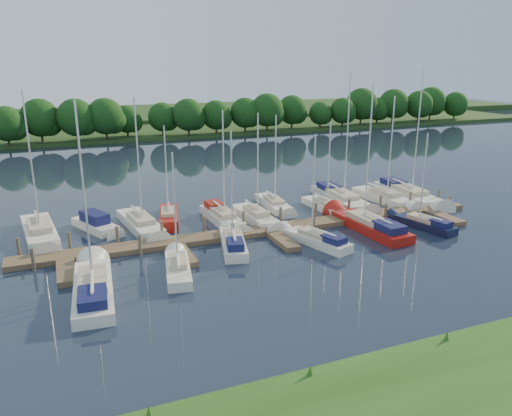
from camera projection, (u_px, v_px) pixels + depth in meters
name	position (u px, v px, depth m)	size (l,w,h in m)	color
ground	(314.00, 267.00, 34.61)	(260.00, 260.00, 0.00)	#192032
near_bank	(502.00, 406.00, 20.33)	(90.00, 10.00, 0.50)	#274E16
dock	(272.00, 232.00, 41.05)	(40.00, 6.00, 0.40)	brown
mooring_pilings	(266.00, 223.00, 41.93)	(38.24, 2.84, 2.00)	#473D33
far_shore	(137.00, 129.00, 101.14)	(180.00, 30.00, 0.60)	#1D3D17
distant_hill	(120.00, 115.00, 123.23)	(220.00, 40.00, 1.40)	#314920
treeline	(169.00, 116.00, 89.87)	(146.01, 9.95, 8.24)	#38281C
sailboat_n_0	(40.00, 234.00, 40.25)	(3.13, 9.63, 12.21)	white
motorboat	(96.00, 226.00, 42.00)	(3.64, 5.93, 1.93)	white
sailboat_n_2	(142.00, 226.00, 42.39)	(3.07, 9.06, 11.39)	white
sailboat_n_3	(169.00, 217.00, 44.66)	(2.84, 6.96, 8.81)	#9B150E
sailboat_n_4	(223.00, 219.00, 44.04)	(2.20, 7.99, 10.31)	white
sailboat_n_5	(256.00, 218.00, 44.29)	(2.19, 7.75, 10.02)	white
sailboat_n_6	(274.00, 205.00, 48.45)	(2.06, 7.31, 9.28)	white
sailboat_n_7	(326.00, 207.00, 47.66)	(1.99, 6.85, 8.75)	white
sailboat_n_8	(342.00, 200.00, 50.15)	(3.00, 10.47, 13.10)	white
sailboat_n_9	(385.00, 199.00, 50.45)	(2.81, 8.60, 10.98)	white
sailboat_n_10	(409.00, 195.00, 51.71)	(3.26, 10.86, 13.59)	white
sailboat_s_0	(93.00, 289.00, 30.55)	(2.89, 9.62, 12.13)	white
sailboat_s_1	(178.00, 269.00, 33.59)	(2.55, 6.63, 8.58)	white
sailboat_s_2	(233.00, 244.00, 38.06)	(3.14, 7.19, 9.31)	white
sailboat_s_3	(316.00, 240.00, 38.84)	(3.37, 6.90, 8.93)	white
sailboat_s_4	(368.00, 226.00, 42.13)	(2.79, 9.84, 12.47)	#9B150E
sailboat_s_5	(423.00, 224.00, 42.61)	(2.75, 6.56, 8.42)	black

